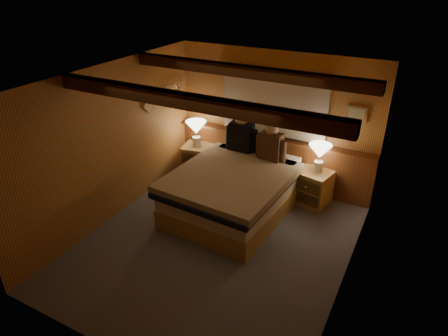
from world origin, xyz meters
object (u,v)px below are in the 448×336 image
Objects in this scene: lamp_left at (196,129)px; person_right at (271,145)px; bed at (234,191)px; nightstand_right at (313,187)px; nightstand_left at (198,160)px; lamp_right at (320,153)px; duffel_bag at (187,181)px; person_left at (242,135)px.

person_right reaches higher than lamp_left.
nightstand_right is (1.05, 0.87, -0.09)m from bed.
lamp_left is at bearing 148.48° from bed.
nightstand_left is 1.29× the size of lamp_right.
nightstand_left is 0.94× the size of person_right.
lamp_left reaches higher than nightstand_right.
person_right is at bearing -154.56° from nightstand_right.
person_right reaches higher than nightstand_right.
nightstand_left reaches higher than duffel_bag.
person_left is at bearing -164.74° from nightstand_right.
person_right reaches higher than duffel_bag.
lamp_left is at bearing 178.14° from person_right.
lamp_left reaches higher than nightstand_left.
nightstand_left is at bearing -168.05° from nightstand_right.
lamp_right reaches higher than bed.
nightstand_left is at bearing 172.24° from person_left.
bed is at bearing -140.15° from lamp_right.
person_left reaches higher than nightstand_left.
lamp_right is 0.79m from person_right.
lamp_left is 0.70× the size of person_left.
lamp_right is at bearing 53.95° from nightstand_right.
lamp_right is 1.03× the size of duffel_bag.
nightstand_left is at bearing 176.91° from person_right.
lamp_right reaches higher than duffel_bag.
person_left is 0.59m from person_right.
duffel_bag is at bearing -160.70° from person_right.
nightstand_right is (2.25, -0.00, 0.00)m from nightstand_left.
bed is 3.45× the size of person_right.
person_right is at bearing -12.66° from person_left.
person_left reaches higher than lamp_left.
person_left is at bearing 111.43° from bed.
nightstand_right is at bearing 43.22° from bed.
person_left is (-1.30, -0.07, 0.72)m from nightstand_right.
duffel_bag is (-2.17, -0.61, -0.78)m from lamp_right.
lamp_left is 0.95m from person_left.
bed reaches higher than duffel_bag.
person_right is (0.58, -0.10, -0.02)m from person_left.
nightstand_left is at bearing 91.10° from lamp_left.
duffel_bag is (0.12, -0.54, -0.79)m from lamp_left.
nightstand_right is 0.87× the size of person_left.
person_right is (1.52, -0.14, 0.06)m from lamp_left.
duffel_bag is (-2.13, -0.57, -0.15)m from nightstand_right.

